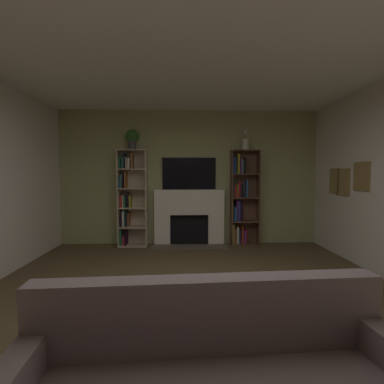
{
  "coord_description": "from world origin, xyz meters",
  "views": [
    {
      "loc": [
        -0.13,
        -2.94,
        1.44
      ],
      "look_at": [
        0.0,
        1.28,
        1.18
      ],
      "focal_mm": 28.07,
      "sensor_mm": 36.0,
      "label": 1
    }
  ],
  "objects_px": {
    "tv": "(189,174)",
    "vase_with_flowers": "(245,143)",
    "potted_plant": "(132,138)",
    "bookshelf_right": "(241,199)",
    "bookshelf_left": "(130,198)",
    "fireplace": "(189,216)",
    "coffee_table": "(204,308)"
  },
  "relations": [
    {
      "from": "fireplace",
      "to": "vase_with_flowers",
      "type": "relative_size",
      "value": 3.53
    },
    {
      "from": "bookshelf_left",
      "to": "tv",
      "type": "bearing_deg",
      "value": 4.64
    },
    {
      "from": "bookshelf_right",
      "to": "vase_with_flowers",
      "type": "height_order",
      "value": "vase_with_flowers"
    },
    {
      "from": "fireplace",
      "to": "bookshelf_right",
      "type": "xyz_separation_m",
      "value": [
        1.06,
        0.0,
        0.33
      ]
    },
    {
      "from": "vase_with_flowers",
      "to": "bookshelf_right",
      "type": "bearing_deg",
      "value": 146.83
    },
    {
      "from": "tv",
      "to": "vase_with_flowers",
      "type": "relative_size",
      "value": 2.55
    },
    {
      "from": "tv",
      "to": "potted_plant",
      "type": "relative_size",
      "value": 2.76
    },
    {
      "from": "tv",
      "to": "coffee_table",
      "type": "relative_size",
      "value": 1.36
    },
    {
      "from": "potted_plant",
      "to": "coffee_table",
      "type": "height_order",
      "value": "potted_plant"
    },
    {
      "from": "bookshelf_left",
      "to": "potted_plant",
      "type": "xyz_separation_m",
      "value": [
        0.06,
        -0.02,
        1.18
      ]
    },
    {
      "from": "tv",
      "to": "bookshelf_left",
      "type": "xyz_separation_m",
      "value": [
        -1.19,
        -0.1,
        -0.48
      ]
    },
    {
      "from": "tv",
      "to": "potted_plant",
      "type": "xyz_separation_m",
      "value": [
        -1.12,
        -0.12,
        0.7
      ]
    },
    {
      "from": "bookshelf_left",
      "to": "coffee_table",
      "type": "bearing_deg",
      "value": -71.22
    },
    {
      "from": "potted_plant",
      "to": "coffee_table",
      "type": "relative_size",
      "value": 0.49
    },
    {
      "from": "fireplace",
      "to": "bookshelf_left",
      "type": "xyz_separation_m",
      "value": [
        -1.19,
        -0.02,
        0.37
      ]
    },
    {
      "from": "bookshelf_right",
      "to": "coffee_table",
      "type": "relative_size",
      "value": 2.4
    },
    {
      "from": "tv",
      "to": "bookshelf_right",
      "type": "xyz_separation_m",
      "value": [
        1.06,
        -0.08,
        -0.53
      ]
    },
    {
      "from": "bookshelf_right",
      "to": "vase_with_flowers",
      "type": "bearing_deg",
      "value": -33.17
    },
    {
      "from": "bookshelf_right",
      "to": "potted_plant",
      "type": "xyz_separation_m",
      "value": [
        -2.19,
        -0.04,
        1.23
      ]
    },
    {
      "from": "fireplace",
      "to": "vase_with_flowers",
      "type": "bearing_deg",
      "value": -1.95
    },
    {
      "from": "bookshelf_right",
      "to": "coffee_table",
      "type": "xyz_separation_m",
      "value": [
        -1.02,
        -3.63,
        -0.59
      ]
    },
    {
      "from": "potted_plant",
      "to": "fireplace",
      "type": "bearing_deg",
      "value": 2.03
    },
    {
      "from": "tv",
      "to": "bookshelf_right",
      "type": "bearing_deg",
      "value": -4.19
    },
    {
      "from": "tv",
      "to": "vase_with_flowers",
      "type": "bearing_deg",
      "value": -6.02
    },
    {
      "from": "coffee_table",
      "to": "bookshelf_right",
      "type": "bearing_deg",
      "value": 74.26
    },
    {
      "from": "bookshelf_left",
      "to": "vase_with_flowers",
      "type": "bearing_deg",
      "value": -0.55
    },
    {
      "from": "fireplace",
      "to": "bookshelf_left",
      "type": "bearing_deg",
      "value": -179.22
    },
    {
      "from": "potted_plant",
      "to": "vase_with_flowers",
      "type": "distance_m",
      "value": 2.25
    },
    {
      "from": "potted_plant",
      "to": "vase_with_flowers",
      "type": "xyz_separation_m",
      "value": [
        2.25,
        0.0,
        -0.09
      ]
    },
    {
      "from": "bookshelf_left",
      "to": "potted_plant",
      "type": "height_order",
      "value": "potted_plant"
    },
    {
      "from": "bookshelf_right",
      "to": "potted_plant",
      "type": "relative_size",
      "value": 4.89
    },
    {
      "from": "bookshelf_right",
      "to": "coffee_table",
      "type": "bearing_deg",
      "value": -105.74
    }
  ]
}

